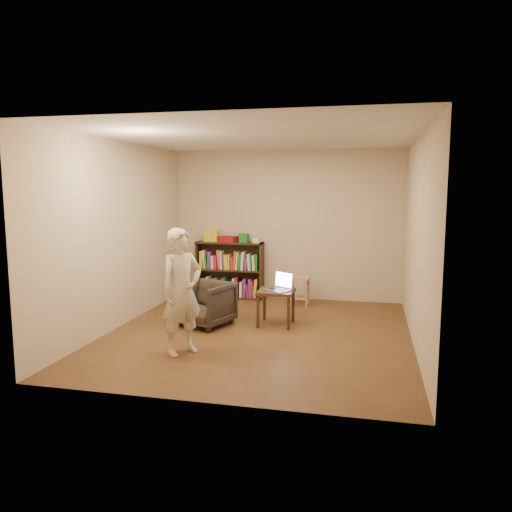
% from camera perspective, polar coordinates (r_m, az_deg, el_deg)
% --- Properties ---
extents(floor, '(4.50, 4.50, 0.00)m').
position_cam_1_polar(floor, '(6.82, 0.32, -8.83)').
color(floor, '#442D16').
rests_on(floor, ground).
extents(ceiling, '(4.50, 4.50, 0.00)m').
position_cam_1_polar(ceiling, '(6.57, 0.33, 13.45)').
color(ceiling, silver).
rests_on(ceiling, wall_back).
extents(wall_back, '(4.00, 0.00, 4.00)m').
position_cam_1_polar(wall_back, '(8.77, 3.53, 3.52)').
color(wall_back, '#C5B195').
rests_on(wall_back, floor).
extents(wall_left, '(0.00, 4.50, 4.50)m').
position_cam_1_polar(wall_left, '(7.27, -15.26, 2.37)').
color(wall_left, '#C5B195').
rests_on(wall_left, floor).
extents(wall_right, '(0.00, 4.50, 4.50)m').
position_cam_1_polar(wall_right, '(6.44, 17.98, 1.60)').
color(wall_right, '#C5B195').
rests_on(wall_right, floor).
extents(bookshelf, '(1.20, 0.30, 1.00)m').
position_cam_1_polar(bookshelf, '(8.94, -2.99, -1.95)').
color(bookshelf, black).
rests_on(bookshelf, floor).
extents(box_yellow, '(0.25, 0.18, 0.20)m').
position_cam_1_polar(box_yellow, '(8.96, -5.09, 2.32)').
color(box_yellow, gold).
rests_on(box_yellow, bookshelf).
extents(red_cloth, '(0.36, 0.30, 0.10)m').
position_cam_1_polar(red_cloth, '(8.84, -3.19, 1.95)').
color(red_cloth, maroon).
rests_on(red_cloth, bookshelf).
extents(box_green, '(0.16, 0.16, 0.15)m').
position_cam_1_polar(box_green, '(8.76, -1.37, 2.06)').
color(box_green, '#1C6B23').
rests_on(box_green, bookshelf).
extents(box_white, '(0.12, 0.12, 0.09)m').
position_cam_1_polar(box_white, '(8.70, 0.06, 1.81)').
color(box_white, silver).
rests_on(box_white, bookshelf).
extents(stool, '(0.34, 0.34, 0.50)m').
position_cam_1_polar(stool, '(8.32, 5.00, -2.99)').
color(stool, '#A1724E').
rests_on(stool, floor).
extents(armchair, '(0.86, 0.88, 0.63)m').
position_cam_1_polar(armchair, '(7.17, -5.86, -5.46)').
color(armchair, '#2E261E').
rests_on(armchair, floor).
extents(side_table, '(0.50, 0.50, 0.51)m').
position_cam_1_polar(side_table, '(7.13, 2.31, -4.59)').
color(side_table, black).
rests_on(side_table, floor).
extents(laptop, '(0.44, 0.42, 0.26)m').
position_cam_1_polar(laptop, '(7.11, 2.75, -3.43)').
color(laptop, '#B5B5BA').
rests_on(laptop, side_table).
extents(person, '(0.60, 0.65, 1.49)m').
position_cam_1_polar(person, '(5.92, -8.48, -4.05)').
color(person, beige).
rests_on(person, floor).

